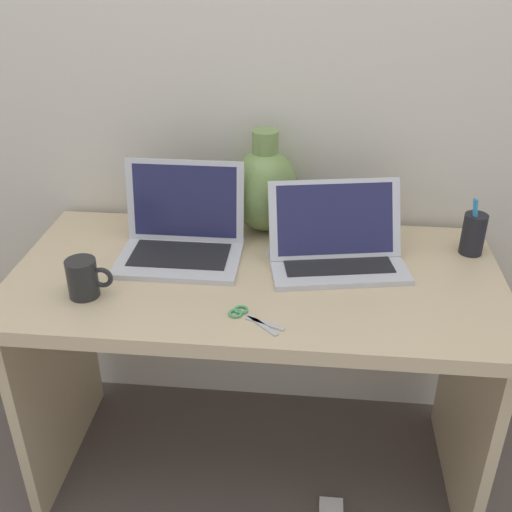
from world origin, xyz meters
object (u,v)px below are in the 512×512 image
Objects in this scene: laptop_right at (336,243)px; pen_cup at (473,234)px; laptop_left at (182,231)px; green_vase at (265,188)px; power_brick at (331,510)px; coffee_mug at (84,278)px; scissors at (247,316)px.

laptop_right reaches higher than pen_cup.
green_vase is at bearing 38.14° from laptop_left.
laptop_right is 2.34× the size of pen_cup.
power_brick is (0.24, -0.43, -0.84)m from green_vase.
green_vase is 0.59m from coffee_mug.
green_vase is 0.60m from pen_cup.
laptop_right is 0.39m from pen_cup.
pen_cup reaches higher than scissors.
scissors is at bearing -54.72° from laptop_left.
pen_cup is at bearing 32.62° from scissors.
power_brick is at bearing -0.57° from coffee_mug.
pen_cup is 2.39× the size of power_brick.
laptop_left is at bearing -174.85° from pen_cup.
pen_cup reaches higher than power_brick.
scissors is at bearing -147.38° from pen_cup.
coffee_mug is 1.65× the size of power_brick.
power_brick is (0.24, 0.05, -0.72)m from scissors.
power_brick is at bearing -29.34° from laptop_left.
laptop_right is at bearing 97.31° from power_brick.
laptop_left is 0.94m from power_brick.
laptop_right is (0.43, -0.02, -0.01)m from laptop_left.
scissors is 1.99× the size of power_brick.
scissors is (-0.21, -0.29, -0.05)m from laptop_right.
coffee_mug is at bearing -134.53° from green_vase.
laptop_left is 2.88× the size of coffee_mug.
coffee_mug is 1.00m from power_brick.
laptop_left is 0.43m from laptop_right.
laptop_right is at bearing -41.82° from green_vase.
pen_cup is at bearing 17.83° from coffee_mug.
pen_cup is 0.91m from power_brick.
coffee_mug is (-0.41, -0.42, -0.08)m from green_vase.
laptop_left reaches higher than power_brick.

